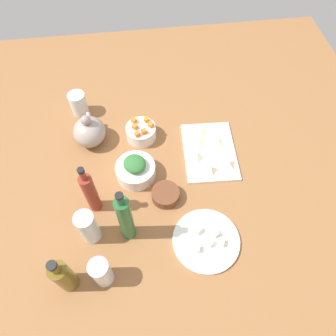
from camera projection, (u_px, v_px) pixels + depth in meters
The scene contains 31 objects.
tabletop at pixel (168, 177), 122.90cm from camera, with size 190.00×190.00×3.00cm, color #946138.
cutting_board at pixel (209, 151), 127.15cm from camera, with size 28.82×20.60×1.00cm, color white.
plate_tofu at pixel (206, 240), 106.77cm from camera, with size 22.98×22.98×1.20cm, color white.
bowl_greens at pixel (136, 171), 119.14cm from camera, with size 15.03×15.03×5.98cm, color white.
bowl_carrots at pixel (141, 132), 129.34cm from camera, with size 12.29×12.29×5.91cm, color white.
bowl_small_side at pixel (166, 195), 114.72cm from camera, with size 10.26×10.26×3.97cm, color brown.
teapot at pixel (89, 131), 126.14cm from camera, with size 15.55×12.90×14.40cm.
bottle_0 at pixel (90, 192), 105.66cm from camera, with size 4.41×4.41×24.88cm.
bottle_1 at pixel (125, 219), 98.48cm from camera, with size 4.80×4.80×28.10cm.
bottle_2 at pixel (63, 276), 92.99cm from camera, with size 5.78×5.78×19.95cm.
drinking_glass_0 at pixel (78, 104), 135.18cm from camera, with size 7.26×7.26×10.22cm, color white.
drinking_glass_1 at pixel (101, 272), 95.43cm from camera, with size 6.25×6.25×12.61cm, color white.
drinking_glass_2 at pixel (88, 227), 102.32cm from camera, with size 6.49×6.49×14.51cm, color white.
carrot_cube_0 at pixel (134, 120), 127.76cm from camera, with size 1.80×1.80×1.80cm, color orange.
carrot_cube_1 at pixel (144, 131), 124.65cm from camera, with size 1.80×1.80×1.80cm, color orange.
carrot_cube_2 at pixel (146, 120), 127.96cm from camera, with size 1.80×1.80×1.80cm, color orange.
carrot_cube_3 at pixel (135, 127), 125.97cm from camera, with size 1.80×1.80×1.80cm, color orange.
carrot_cube_4 at pixel (151, 125), 126.51cm from camera, with size 1.80×1.80×1.80cm, color orange.
carrot_cube_5 at pixel (137, 134), 123.94cm from camera, with size 1.80×1.80×1.80cm, color orange.
chopped_greens_mound at pixel (135, 164), 115.08cm from camera, with size 8.63×8.07×3.66cm, color #337335.
tofu_cube_0 at pixel (210, 242), 104.65cm from camera, with size 2.20×2.20×2.20cm, color #F4DDCD.
tofu_cube_1 at pixel (221, 242), 104.67cm from camera, with size 2.20×2.20×2.20cm, color white.
tofu_cube_2 at pixel (198, 230), 107.07cm from camera, with size 2.20×2.20×2.20cm, color white.
tofu_cube_3 at pixel (215, 233), 106.35cm from camera, with size 2.20×2.20×2.20cm, color white.
tofu_cube_4 at pixel (196, 248), 103.53cm from camera, with size 2.20×2.20×2.20cm, color white.
dumpling_0 at pixel (217, 143), 127.60cm from camera, with size 5.73×5.18×2.00cm, color beige.
dumpling_1 at pixel (199, 142), 127.69cm from camera, with size 5.00×4.89×2.10cm, color beige.
dumpling_2 at pixel (202, 131), 130.99cm from camera, with size 5.13×4.77×2.07cm, color beige.
dumpling_3 at pixel (197, 155), 123.75cm from camera, with size 4.85×4.56×2.72cm, color beige.
dumpling_4 at pixel (211, 169), 120.24cm from camera, with size 4.73×4.08×2.89cm, color beige.
dumpling_5 at pixel (229, 164), 121.73cm from camera, with size 5.23×4.99×2.40cm, color beige.
Camera 1 is at (-62.98, 8.16, 106.77)cm, focal length 33.52 mm.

